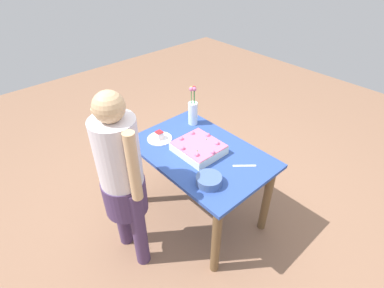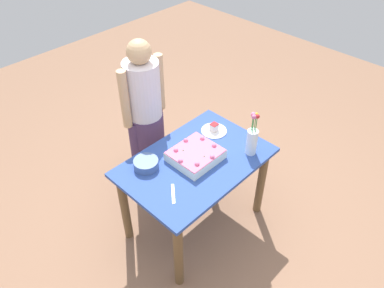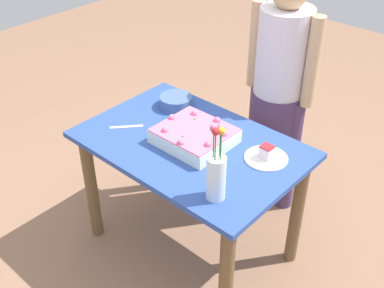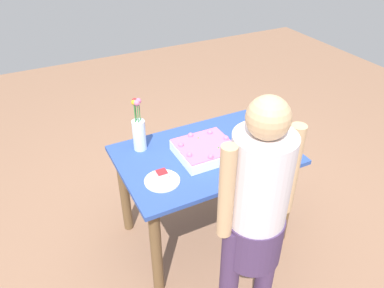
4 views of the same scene
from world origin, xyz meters
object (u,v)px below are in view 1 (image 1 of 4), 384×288
at_px(cake_knife, 244,166).
at_px(sheet_cake, 199,148).
at_px(flower_vase, 193,111).
at_px(fruit_bowl, 209,180).
at_px(serving_plate_with_slice, 160,137).
at_px(person_standing, 121,175).

bearing_deg(cake_knife, sheet_cake, -28.31).
bearing_deg(flower_vase, cake_knife, -9.44).
xyz_separation_m(cake_knife, flower_vase, (-0.72, 0.12, 0.13)).
relative_size(sheet_cake, cake_knife, 2.00).
xyz_separation_m(sheet_cake, cake_knife, (0.37, 0.14, -0.04)).
bearing_deg(fruit_bowl, serving_plate_with_slice, 173.68).
bearing_deg(serving_plate_with_slice, sheet_cake, 19.44).
relative_size(serving_plate_with_slice, person_standing, 0.14).
bearing_deg(person_standing, serving_plate_with_slice, 28.21).
xyz_separation_m(cake_knife, fruit_bowl, (-0.05, -0.34, 0.03)).
distance_m(sheet_cake, person_standing, 0.68).
xyz_separation_m(flower_vase, person_standing, (0.29, -0.93, -0.03)).
xyz_separation_m(sheet_cake, flower_vase, (-0.36, 0.26, 0.09)).
bearing_deg(flower_vase, person_standing, -72.82).
relative_size(sheet_cake, person_standing, 0.24).
height_order(serving_plate_with_slice, person_standing, person_standing).
distance_m(cake_knife, fruit_bowl, 0.35).
bearing_deg(person_standing, fruit_bowl, -39.84).
relative_size(serving_plate_with_slice, fruit_bowl, 1.15).
bearing_deg(fruit_bowl, cake_knife, 82.23).
relative_size(cake_knife, fruit_bowl, 0.96).
bearing_deg(sheet_cake, person_standing, -95.78).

